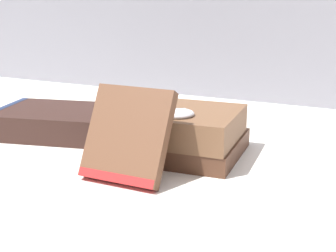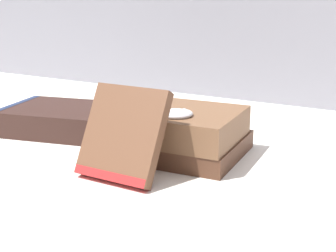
{
  "view_description": "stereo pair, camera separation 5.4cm",
  "coord_description": "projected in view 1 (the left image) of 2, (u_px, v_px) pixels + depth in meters",
  "views": [
    {
      "loc": [
        0.3,
        -0.64,
        0.24
      ],
      "look_at": [
        -0.0,
        -0.02,
        0.05
      ],
      "focal_mm": 50.0,
      "sensor_mm": 36.0,
      "label": 1
    },
    {
      "loc": [
        0.35,
        -0.62,
        0.24
      ],
      "look_at": [
        -0.0,
        -0.02,
        0.05
      ],
      "focal_mm": 50.0,
      "sensor_mm": 36.0,
      "label": 2
    }
  ],
  "objects": [
    {
      "name": "pocket_watch",
      "position": [
        178.0,
        114.0,
        0.69
      ],
      "size": [
        0.05,
        0.05,
        0.01
      ],
      "color": "silver",
      "rests_on": "book_flat_top"
    },
    {
      "name": "ground_plane",
      "position": [
        173.0,
        154.0,
        0.75
      ],
      "size": [
        3.0,
        3.0,
        0.0
      ],
      "primitive_type": "plane",
      "color": "white"
    },
    {
      "name": "book_flat_bottom",
      "position": [
        173.0,
        144.0,
        0.75
      ],
      "size": [
        0.22,
        0.18,
        0.03
      ],
      "rotation": [
        0.0,
        0.0,
        0.08
      ],
      "color": "#4C2D1E",
      "rests_on": "ground_plane"
    },
    {
      "name": "book_leaning_front",
      "position": [
        127.0,
        139.0,
        0.63
      ],
      "size": [
        0.12,
        0.08,
        0.12
      ],
      "rotation": [
        -0.48,
        0.0,
        0.0
      ],
      "color": "brown",
      "rests_on": "ground_plane"
    },
    {
      "name": "book_side_left",
      "position": [
        59.0,
        121.0,
        0.85
      ],
      "size": [
        0.26,
        0.2,
        0.05
      ],
      "rotation": [
        0.0,
        0.0,
        0.24
      ],
      "color": "#331E19",
      "rests_on": "ground_plane"
    },
    {
      "name": "book_flat_top",
      "position": [
        174.0,
        123.0,
        0.73
      ],
      "size": [
        0.2,
        0.17,
        0.05
      ],
      "rotation": [
        0.0,
        0.0,
        0.08
      ],
      "color": "brown",
      "rests_on": "book_flat_bottom"
    }
  ]
}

